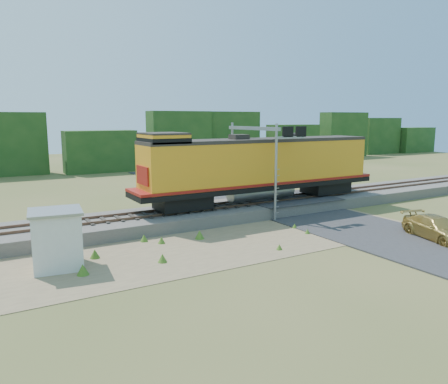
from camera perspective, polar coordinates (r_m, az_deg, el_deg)
ground at (r=25.39m, az=4.34°, el=-6.24°), size 140.00×140.00×0.00m
ballast at (r=30.26m, az=-2.12°, el=-2.84°), size 70.00×5.00×0.80m
rails at (r=30.16m, az=-2.13°, el=-1.95°), size 70.00×1.54×0.16m
dirt_shoulder at (r=24.76m, az=-0.16°, el=-6.59°), size 26.00×8.00×0.03m
road at (r=30.30m, az=14.51°, el=-3.74°), size 7.00×66.00×0.86m
tree_line_north at (r=59.83m, az=-16.88°, el=5.53°), size 130.00×3.00×6.50m
weed_clumps at (r=23.73m, az=-2.83°, el=-7.37°), size 15.00×6.20×0.56m
locomotive at (r=31.94m, az=4.50°, el=3.36°), size 19.62×2.99×5.06m
shed at (r=21.77m, az=-21.01°, el=-5.75°), size 2.61×2.61×2.77m
signal_gantry at (r=31.17m, az=4.93°, el=6.00°), size 2.61×6.20×6.59m
car at (r=28.06m, az=26.06°, el=-4.28°), size 2.95×4.90×1.33m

